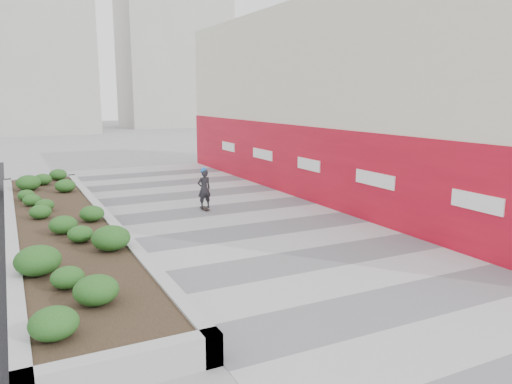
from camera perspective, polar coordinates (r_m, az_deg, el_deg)
ground at (r=11.76m, az=10.79°, el=-10.13°), size 160.00×160.00×0.00m
walkway at (r=14.11m, az=3.35°, el=-6.32°), size 8.00×36.00×0.01m
building at (r=22.36m, az=11.46°, el=10.18°), size 6.04×24.08×8.00m
planter at (r=16.15m, az=-21.42°, el=-3.33°), size 3.00×18.00×0.90m
distant_bldg_north_l at (r=63.94m, az=-25.92°, el=15.09°), size 16.00×12.00×20.00m
distant_bldg_north_r at (r=72.45m, az=-9.44°, el=16.98°), size 14.00×10.00×24.00m
manhole_cover at (r=14.36m, az=5.09°, el=-6.05°), size 0.44×0.44×0.01m
skateboarder at (r=18.56m, az=-5.95°, el=0.39°), size 0.57×0.74×1.60m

